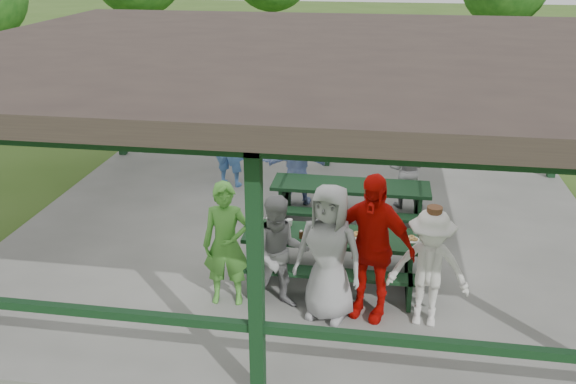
% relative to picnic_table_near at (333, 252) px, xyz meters
% --- Properties ---
extents(ground, '(90.00, 90.00, 0.00)m').
position_rel_picnic_table_near_xyz_m(ground, '(-0.58, 1.20, -0.57)').
color(ground, '#335219').
rests_on(ground, ground).
extents(concrete_slab, '(10.00, 8.00, 0.10)m').
position_rel_picnic_table_near_xyz_m(concrete_slab, '(-0.58, 1.20, -0.52)').
color(concrete_slab, slate).
rests_on(concrete_slab, ground).
extents(pavilion_structure, '(10.60, 8.60, 3.24)m').
position_rel_picnic_table_near_xyz_m(pavilion_structure, '(-0.58, 1.20, 2.59)').
color(pavilion_structure, black).
rests_on(pavilion_structure, concrete_slab).
extents(picnic_table_near, '(2.56, 1.39, 0.75)m').
position_rel_picnic_table_near_xyz_m(picnic_table_near, '(0.00, 0.00, 0.00)').
color(picnic_table_near, black).
rests_on(picnic_table_near, concrete_slab).
extents(picnic_table_far, '(2.73, 1.39, 0.75)m').
position_rel_picnic_table_near_xyz_m(picnic_table_far, '(0.13, 2.00, 0.00)').
color(picnic_table_far, black).
rests_on(picnic_table_far, concrete_slab).
extents(table_setting, '(2.40, 0.45, 0.10)m').
position_rel_picnic_table_near_xyz_m(table_setting, '(-0.30, 0.04, 0.31)').
color(table_setting, white).
rests_on(table_setting, picnic_table_near).
extents(contestant_green, '(0.68, 0.49, 1.76)m').
position_rel_picnic_table_near_xyz_m(contestant_green, '(-1.37, -0.78, 0.41)').
color(contestant_green, '#479132').
rests_on(contestant_green, concrete_slab).
extents(contestant_grey_left, '(0.95, 0.84, 1.64)m').
position_rel_picnic_table_near_xyz_m(contestant_grey_left, '(-0.64, -0.82, 0.34)').
color(contestant_grey_left, gray).
rests_on(contestant_grey_left, concrete_slab).
extents(contestant_grey_mid, '(1.04, 0.82, 1.87)m').
position_rel_picnic_table_near_xyz_m(contestant_grey_mid, '(0.02, -0.92, 0.46)').
color(contestant_grey_mid, gray).
rests_on(contestant_grey_mid, concrete_slab).
extents(contestant_red, '(1.27, 0.85, 2.01)m').
position_rel_picnic_table_near_xyz_m(contestant_red, '(0.54, -0.79, 0.53)').
color(contestant_red, '#BB0B06').
rests_on(contestant_red, concrete_slab).
extents(contestant_white_fedora, '(1.10, 0.71, 1.66)m').
position_rel_picnic_table_near_xyz_m(contestant_white_fedora, '(1.29, -0.89, 0.33)').
color(contestant_white_fedora, silver).
rests_on(contestant_white_fedora, concrete_slab).
extents(spectator_lblue, '(1.45, 0.66, 1.50)m').
position_rel_picnic_table_near_xyz_m(spectator_lblue, '(-0.93, 2.80, 0.28)').
color(spectator_lblue, '#90A8DF').
rests_on(spectator_lblue, concrete_slab).
extents(spectator_blue, '(0.75, 0.58, 1.85)m').
position_rel_picnic_table_near_xyz_m(spectator_blue, '(-2.41, 3.49, 0.45)').
color(spectator_blue, '#4574B5').
rests_on(spectator_blue, concrete_slab).
extents(spectator_grey, '(0.79, 0.65, 1.49)m').
position_rel_picnic_table_near_xyz_m(spectator_grey, '(1.11, 2.94, 0.27)').
color(spectator_grey, gray).
rests_on(spectator_grey, concrete_slab).
extents(pickup_truck, '(5.52, 3.84, 1.40)m').
position_rel_picnic_table_near_xyz_m(pickup_truck, '(2.37, 9.38, 0.13)').
color(pickup_truck, silver).
rests_on(pickup_truck, ground).
extents(farm_trailer, '(3.46, 2.01, 1.20)m').
position_rel_picnic_table_near_xyz_m(farm_trailer, '(-3.46, 8.21, 0.02)').
color(farm_trailer, navy).
rests_on(farm_trailer, ground).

